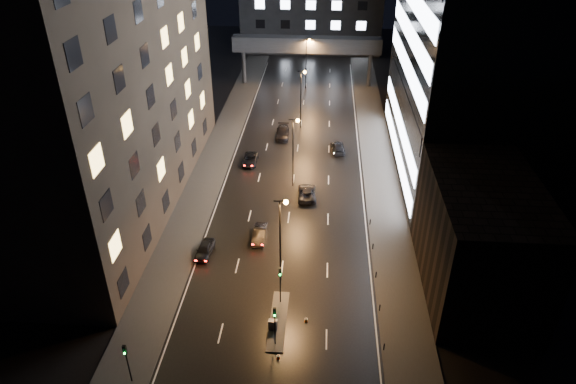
% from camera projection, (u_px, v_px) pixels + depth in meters
% --- Properties ---
extents(ground, '(160.00, 160.00, 0.00)m').
position_uv_depth(ground, '(298.00, 148.00, 82.27)').
color(ground, black).
rests_on(ground, ground).
extents(sidewalk_left, '(5.00, 110.00, 0.15)m').
position_uv_depth(sidewalk_left, '(215.00, 159.00, 78.76)').
color(sidewalk_left, '#383533').
rests_on(sidewalk_left, ground).
extents(sidewalk_right, '(5.00, 110.00, 0.15)m').
position_uv_depth(sidewalk_right, '(379.00, 165.00, 77.17)').
color(sidewalk_right, '#383533').
rests_on(sidewalk_right, ground).
extents(building_left, '(15.00, 48.00, 40.00)m').
position_uv_depth(building_left, '(99.00, 48.00, 59.70)').
color(building_left, '#2D2319').
rests_on(building_left, ground).
extents(building_right_low, '(10.00, 18.00, 12.00)m').
position_uv_depth(building_right_low, '(479.00, 237.00, 51.44)').
color(building_right_low, black).
rests_on(building_right_low, ground).
extents(building_right_glass, '(20.00, 36.00, 45.00)m').
position_uv_depth(building_right_glass, '(492.00, 10.00, 65.63)').
color(building_right_glass, black).
rests_on(building_right_glass, ground).
extents(skybridge, '(30.00, 3.00, 10.00)m').
position_uv_depth(skybridge, '(307.00, 45.00, 103.56)').
color(skybridge, '#333335').
rests_on(skybridge, ground).
extents(median_island, '(1.60, 8.00, 0.15)m').
position_uv_depth(median_island, '(278.00, 320.00, 49.79)').
color(median_island, '#383533').
rests_on(median_island, ground).
extents(traffic_signal_near, '(0.28, 0.34, 4.40)m').
position_uv_depth(traffic_signal_near, '(280.00, 280.00, 50.35)').
color(traffic_signal_near, black).
rests_on(traffic_signal_near, median_island).
extents(traffic_signal_far, '(0.28, 0.34, 4.40)m').
position_uv_depth(traffic_signal_far, '(275.00, 320.00, 45.66)').
color(traffic_signal_far, black).
rests_on(traffic_signal_far, median_island).
extents(traffic_signal_corner, '(0.28, 0.34, 4.40)m').
position_uv_depth(traffic_signal_corner, '(127.00, 358.00, 42.22)').
color(traffic_signal_corner, black).
rests_on(traffic_signal_corner, ground).
extents(bollard_row, '(0.12, 25.12, 0.90)m').
position_uv_depth(bollard_row, '(378.00, 291.00, 52.80)').
color(bollard_row, black).
rests_on(bollard_row, ground).
extents(streetlight_near, '(1.45, 0.50, 10.15)m').
position_uv_depth(streetlight_near, '(282.00, 231.00, 51.59)').
color(streetlight_near, black).
rests_on(streetlight_near, ground).
extents(streetlight_mid_a, '(1.45, 0.50, 10.15)m').
position_uv_depth(streetlight_mid_a, '(294.00, 144.00, 68.66)').
color(streetlight_mid_a, black).
rests_on(streetlight_mid_a, ground).
extents(streetlight_mid_b, '(1.45, 0.50, 10.15)m').
position_uv_depth(streetlight_mid_b, '(302.00, 92.00, 85.73)').
color(streetlight_mid_b, black).
rests_on(streetlight_mid_b, ground).
extents(streetlight_far, '(1.45, 0.50, 10.15)m').
position_uv_depth(streetlight_far, '(307.00, 57.00, 102.79)').
color(streetlight_far, black).
rests_on(streetlight_far, ground).
extents(car_away_a, '(1.94, 4.12, 1.36)m').
position_uv_depth(car_away_a, '(205.00, 250.00, 58.40)').
color(car_away_a, black).
rests_on(car_away_a, ground).
extents(car_away_b, '(1.58, 4.29, 1.40)m').
position_uv_depth(car_away_b, '(260.00, 234.00, 60.93)').
color(car_away_b, black).
rests_on(car_away_b, ground).
extents(car_away_c, '(2.21, 4.69, 1.30)m').
position_uv_depth(car_away_c, '(250.00, 160.00, 77.45)').
color(car_away_c, black).
rests_on(car_away_c, ground).
extents(car_away_d, '(2.28, 5.38, 1.55)m').
position_uv_depth(car_away_d, '(283.00, 133.00, 85.42)').
color(car_away_d, black).
rests_on(car_away_d, ground).
extents(car_toward_a, '(2.57, 5.15, 1.40)m').
position_uv_depth(car_toward_a, '(307.00, 193.00, 69.09)').
color(car_toward_a, black).
rests_on(car_toward_a, ground).
extents(car_toward_b, '(2.45, 5.00, 1.40)m').
position_uv_depth(car_toward_b, '(338.00, 147.00, 80.89)').
color(car_toward_b, black).
rests_on(car_toward_b, ground).
extents(utility_cabinet, '(0.86, 0.57, 1.11)m').
position_uv_depth(utility_cabinet, '(273.00, 325.00, 48.43)').
color(utility_cabinet, '#545456').
rests_on(utility_cabinet, median_island).
extents(cone_a, '(0.43, 0.43, 0.54)m').
position_uv_depth(cone_a, '(306.00, 319.00, 49.62)').
color(cone_a, orange).
rests_on(cone_a, ground).
extents(cone_b, '(0.46, 0.46, 0.53)m').
position_uv_depth(cone_b, '(278.00, 356.00, 45.77)').
color(cone_b, '#FC460D').
rests_on(cone_b, ground).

